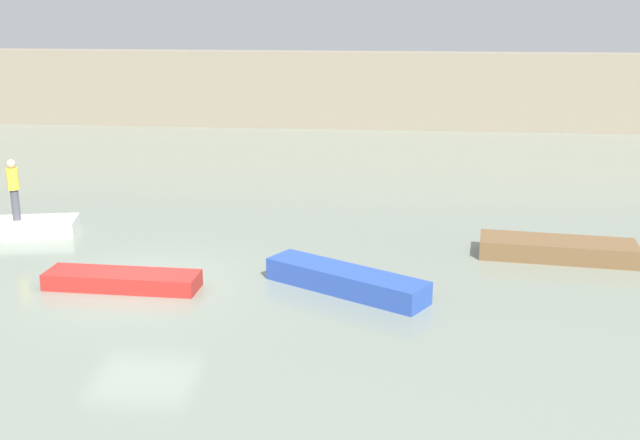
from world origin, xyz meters
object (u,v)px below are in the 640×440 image
Objects in this scene: rowboat_brown at (557,249)px; rowboat_red at (122,280)px; rowboat_blue at (346,280)px; rowboat_white at (18,227)px; person_yellow_shirt at (13,186)px.

rowboat_red is at bearing -156.20° from rowboat_brown.
rowboat_blue is 1.02× the size of rowboat_brown.
rowboat_red is at bearing -146.19° from rowboat_blue.
rowboat_white is 14.81m from rowboat_brown.
rowboat_red is 0.90× the size of rowboat_blue.
person_yellow_shirt reaches higher than rowboat_red.
rowboat_red is 5.16m from rowboat_blue.
rowboat_red is 0.91× the size of rowboat_brown.
rowboat_white is at bearing 140.77° from rowboat_red.
person_yellow_shirt reaches higher than rowboat_blue.
rowboat_white is 0.81× the size of rowboat_blue.
rowboat_blue is at bearing -32.94° from rowboat_white.
rowboat_red is 5.97m from person_yellow_shirt.
person_yellow_shirt is at bearing 140.77° from rowboat_red.
rowboat_blue is 2.28× the size of person_yellow_shirt.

